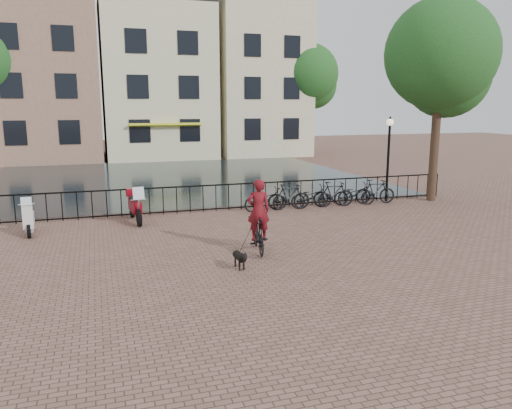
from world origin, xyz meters
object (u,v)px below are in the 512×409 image
object	(u,v)px
cyclist	(258,220)
dog	(239,259)
motorcycle	(135,202)
lamp_post	(389,145)
scooter	(28,213)

from	to	relation	value
cyclist	dog	size ratio (longest dim) A/B	3.25
cyclist	motorcycle	world-z (taller)	cyclist
lamp_post	scooter	bearing A→B (deg)	-175.00
motorcycle	lamp_post	bearing A→B (deg)	-1.95
dog	motorcycle	world-z (taller)	motorcycle
cyclist	motorcycle	bearing A→B (deg)	-48.95
lamp_post	motorcycle	size ratio (longest dim) A/B	1.76
cyclist	scooter	xyz separation A→B (m)	(-6.24, 4.07, -0.25)
lamp_post	cyclist	distance (m)	9.15
motorcycle	scooter	size ratio (longest dim) A/B	1.37
lamp_post	dog	world-z (taller)	lamp_post
dog	motorcycle	distance (m)	6.30
lamp_post	scooter	distance (m)	13.75
scooter	motorcycle	bearing A→B (deg)	6.94
cyclist	scooter	world-z (taller)	cyclist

